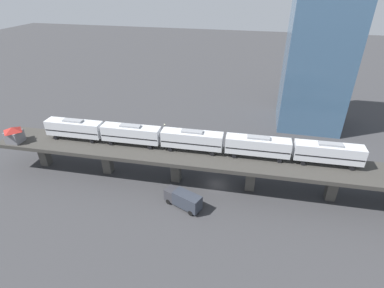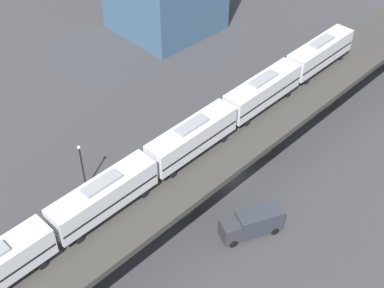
{
  "view_description": "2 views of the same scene",
  "coord_description": "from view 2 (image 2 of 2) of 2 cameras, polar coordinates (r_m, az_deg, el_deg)",
  "views": [
    {
      "loc": [
        48.76,
        6.3,
        36.97
      ],
      "look_at": [
        -1.22,
        -5.48,
        8.09
      ],
      "focal_mm": 28.0,
      "sensor_mm": 36.0,
      "label": 1
    },
    {
      "loc": [
        31.72,
        -37.07,
        47.93
      ],
      "look_at": [
        -1.22,
        -5.48,
        8.09
      ],
      "focal_mm": 50.0,
      "sensor_mm": 36.0,
      "label": 2
    }
  ],
  "objects": [
    {
      "name": "elevated_viaduct",
      "position": [
        64.45,
        4.18,
        0.02
      ],
      "size": [
        11.36,
        92.22,
        6.59
      ],
      "color": "#393733",
      "rests_on": "ground"
    },
    {
      "name": "subway_train",
      "position": [
        59.91,
        0.0,
        0.75
      ],
      "size": [
        4.84,
        62.46,
        4.45
      ],
      "color": "silver",
      "rests_on": "elevated_viaduct"
    },
    {
      "name": "street_car_blue",
      "position": [
        68.35,
        -5.91,
        -2.59
      ],
      "size": [
        2.08,
        4.46,
        1.89
      ],
      "color": "#233D93",
      "rests_on": "ground"
    },
    {
      "name": "street_lamp",
      "position": [
        65.33,
        -11.67,
        -2.07
      ],
      "size": [
        0.44,
        0.44,
        6.94
      ],
      "color": "black",
      "rests_on": "ground"
    },
    {
      "name": "street_car_silver",
      "position": [
        71.59,
        -0.01,
        0.09
      ],
      "size": [
        2.0,
        4.42,
        1.89
      ],
      "color": "#B7BABF",
      "rests_on": "ground"
    },
    {
      "name": "street_car_black",
      "position": [
        79.34,
        6.51,
        4.49
      ],
      "size": [
        2.48,
        4.63,
        1.89
      ],
      "color": "black",
      "rests_on": "ground"
    },
    {
      "name": "delivery_truck",
      "position": [
        61.06,
        6.45,
        -8.37
      ],
      "size": [
        4.88,
        7.51,
        3.2
      ],
      "color": "#333338",
      "rests_on": "ground"
    },
    {
      "name": "ground_plane",
      "position": [
        68.39,
        4.03,
        -3.5
      ],
      "size": [
        400.0,
        400.0,
        0.0
      ],
      "primitive_type": "plane",
      "color": "#38383A"
    }
  ]
}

